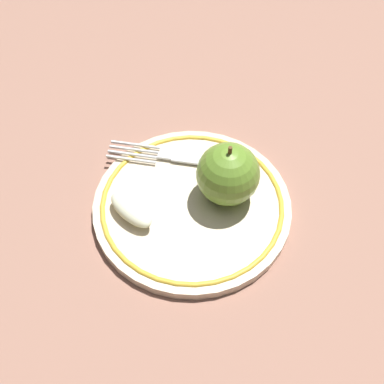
# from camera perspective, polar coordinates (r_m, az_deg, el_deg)

# --- Properties ---
(ground_plane) EXTENTS (2.00, 2.00, 0.00)m
(ground_plane) POSITION_cam_1_polar(r_m,az_deg,el_deg) (0.61, -0.49, -3.48)
(ground_plane) COLOR #916654
(plate) EXTENTS (0.23, 0.23, 0.02)m
(plate) POSITION_cam_1_polar(r_m,az_deg,el_deg) (0.62, 0.00, -1.51)
(plate) COLOR beige
(plate) RESTS_ON ground_plane
(apple_red_whole) EXTENTS (0.07, 0.07, 0.08)m
(apple_red_whole) POSITION_cam_1_polar(r_m,az_deg,el_deg) (0.59, 3.86, 1.92)
(apple_red_whole) COLOR olive
(apple_red_whole) RESTS_ON plate
(apple_slice_front) EXTENTS (0.07, 0.05, 0.02)m
(apple_slice_front) POSITION_cam_1_polar(r_m,az_deg,el_deg) (0.60, -6.51, -1.89)
(apple_slice_front) COLOR #EAEFC4
(apple_slice_front) RESTS_ON plate
(fork) EXTENTS (0.12, 0.16, 0.00)m
(fork) POSITION_cam_1_polar(r_m,az_deg,el_deg) (0.65, -0.94, 3.59)
(fork) COLOR silver
(fork) RESTS_ON plate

